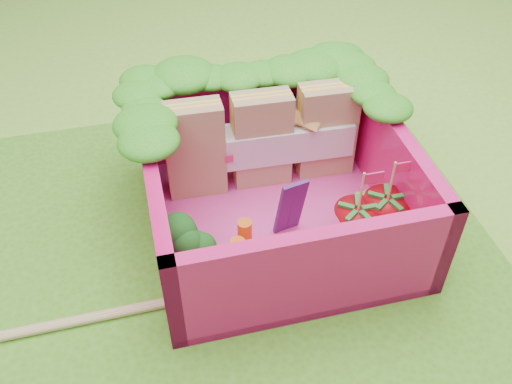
{
  "coord_description": "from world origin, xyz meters",
  "views": [
    {
      "loc": [
        -0.4,
        -1.93,
        2.25
      ],
      "look_at": [
        0.11,
        0.15,
        0.28
      ],
      "focal_mm": 40.0,
      "sensor_mm": 36.0,
      "label": 1
    }
  ],
  "objects": [
    {
      "name": "bento_box",
      "position": [
        0.22,
        0.15,
        0.31
      ],
      "size": [
        1.3,
        1.3,
        0.55
      ],
      "color": "#E9136B",
      "rests_on": "placemat"
    },
    {
      "name": "chopsticks",
      "position": [
        -1.0,
        -0.26,
        0.05
      ],
      "size": [
        2.47,
        0.08,
        0.04
      ],
      "color": "tan",
      "rests_on": "placemat"
    },
    {
      "name": "snap_peas",
      "position": [
        0.72,
        0.02,
        0.11
      ],
      "size": [
        0.33,
        0.35,
        0.05
      ],
      "color": "#68BA3A",
      "rests_on": "bento_floor"
    },
    {
      "name": "strawberry_right",
      "position": [
        0.72,
        -0.1,
        0.21
      ],
      "size": [
        0.24,
        0.24,
        0.48
      ],
      "color": "red",
      "rests_on": "bento_floor"
    },
    {
      "name": "lettuce_ruffle",
      "position": [
        0.22,
        0.63,
        0.64
      ],
      "size": [
        1.43,
        0.83,
        0.11
      ],
      "color": "#239A1C",
      "rests_on": "bento_box"
    },
    {
      "name": "placemat",
      "position": [
        0.0,
        0.0,
        0.01
      ],
      "size": [
        2.6,
        2.6,
        0.03
      ],
      "primitive_type": "cube",
      "color": "#569C23",
      "rests_on": "ground"
    },
    {
      "name": "ground",
      "position": [
        0.0,
        0.0,
        0.0
      ],
      "size": [
        14.0,
        14.0,
        0.0
      ],
      "primitive_type": "plane",
      "color": "#82CE3A",
      "rests_on": "ground"
    },
    {
      "name": "purple_wedges",
      "position": [
        0.25,
        0.01,
        0.27
      ],
      "size": [
        0.14,
        0.05,
        0.38
      ],
      "color": "#401958",
      "rests_on": "bento_floor"
    },
    {
      "name": "sandwich_stack",
      "position": [
        0.23,
        0.47,
        0.35
      ],
      "size": [
        1.06,
        0.21,
        0.56
      ],
      "color": "tan",
      "rests_on": "bento_floor"
    },
    {
      "name": "broccoli",
      "position": [
        -0.29,
        -0.11,
        0.25
      ],
      "size": [
        0.33,
        0.33,
        0.25
      ],
      "color": "#72AE54",
      "rests_on": "bento_floor"
    },
    {
      "name": "strawberry_left",
      "position": [
        0.55,
        -0.13,
        0.2
      ],
      "size": [
        0.23,
        0.23,
        0.47
      ],
      "color": "red",
      "rests_on": "bento_floor"
    },
    {
      "name": "bento_floor",
      "position": [
        0.22,
        0.15,
        0.06
      ],
      "size": [
        1.3,
        1.3,
        0.05
      ],
      "primitive_type": "cube",
      "color": "#DE3894",
      "rests_on": "placemat"
    },
    {
      "name": "carrot_sticks",
      "position": [
        -0.03,
        -0.16,
        0.21
      ],
      "size": [
        0.12,
        0.14,
        0.28
      ],
      "color": "orange",
      "rests_on": "bento_floor"
    }
  ]
}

